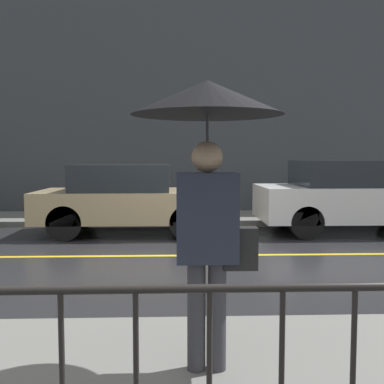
% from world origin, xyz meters
% --- Properties ---
extents(ground_plane, '(80.00, 80.00, 0.00)m').
position_xyz_m(ground_plane, '(0.00, 0.00, 0.00)').
color(ground_plane, '#262628').
extents(sidewalk_far, '(28.00, 2.11, 0.13)m').
position_xyz_m(sidewalk_far, '(0.00, 4.34, 0.07)').
color(sidewalk_far, slate).
rests_on(sidewalk_far, ground_plane).
extents(lane_marking, '(25.20, 0.12, 0.01)m').
position_xyz_m(lane_marking, '(0.00, 0.00, 0.00)').
color(lane_marking, gold).
rests_on(lane_marking, ground_plane).
extents(building_storefront, '(28.00, 0.30, 6.93)m').
position_xyz_m(building_storefront, '(0.00, 5.55, 3.46)').
color(building_storefront, '#383D42').
rests_on(building_storefront, ground_plane).
extents(railing_foreground, '(12.00, 0.04, 1.02)m').
position_xyz_m(railing_foreground, '(-0.00, -5.74, 0.76)').
color(railing_foreground, black).
rests_on(railing_foreground, sidewalk_near).
extents(pedestrian, '(1.06, 1.06, 2.05)m').
position_xyz_m(pedestrian, '(0.09, -4.36, 1.77)').
color(pedestrian, '#333338').
rests_on(pedestrian, sidewalk_near).
extents(car_tan, '(3.93, 1.89, 1.51)m').
position_xyz_m(car_tan, '(-1.17, 2.29, 0.77)').
color(car_tan, tan).
rests_on(car_tan, ground_plane).
extents(car_white, '(4.17, 1.92, 1.59)m').
position_xyz_m(car_white, '(3.77, 2.29, 0.81)').
color(car_white, silver).
rests_on(car_white, ground_plane).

